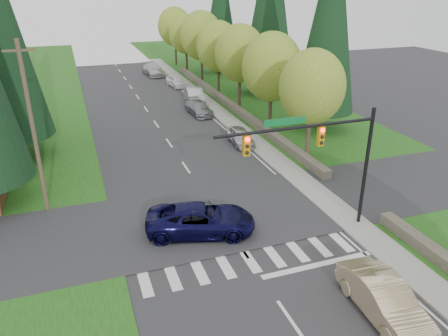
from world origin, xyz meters
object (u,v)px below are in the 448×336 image
parked_car_a (240,136)px  parked_car_b (199,108)px  sedan_champagne (384,299)px  parked_car_c (195,96)px  suv_navy (201,220)px  parked_car_e (153,70)px  parked_car_d (177,81)px

parked_car_a → parked_car_b: (-0.82, 9.51, -0.02)m
parked_car_a → sedan_champagne: bearing=-91.9°
sedan_champagne → parked_car_c: bearing=89.6°
suv_navy → parked_car_b: 22.66m
parked_car_e → sedan_champagne: bearing=-95.8°
parked_car_c → parked_car_e: (-1.40, 16.45, -0.02)m
parked_car_a → parked_car_d: 22.27m
parked_car_b → parked_car_c: size_ratio=0.92×
suv_navy → parked_car_b: bearing=0.5°
suv_navy → parked_car_a: 14.18m
parked_car_b → parked_car_d: (0.82, 12.75, 0.06)m
parked_car_a → parked_car_b: 9.55m
suv_navy → parked_car_d: (7.13, 34.52, -0.10)m
parked_car_a → parked_car_c: size_ratio=0.81×
suv_navy → parked_car_c: size_ratio=1.19×
parked_car_e → parked_car_c: bearing=-90.4°
parked_car_d → parked_car_e: size_ratio=0.78×
suv_navy → parked_car_a: suv_navy is taller
parked_car_b → parked_car_e: parked_car_e is taller
parked_car_b → parked_car_e: bearing=87.5°
parked_car_c → parked_car_d: bearing=96.6°
sedan_champagne → parked_car_c: 34.80m
sedan_champagne → parked_car_b: sedan_champagne is taller
parked_car_c → parked_car_d: 8.37m
sedan_champagne → parked_car_b: (1.09, 30.36, -0.15)m
sedan_champagne → parked_car_d: (1.90, 43.11, -0.09)m
sedan_champagne → parked_car_e: sedan_champagne is taller
sedan_champagne → parked_car_c: parked_car_c is taller
parked_car_d → sedan_champagne: bearing=-99.8°
parked_car_d → parked_car_e: parked_car_e is taller
parked_car_d → parked_car_e: (-1.40, 8.09, 0.07)m
sedan_champagne → parked_car_a: (1.90, 20.84, -0.13)m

